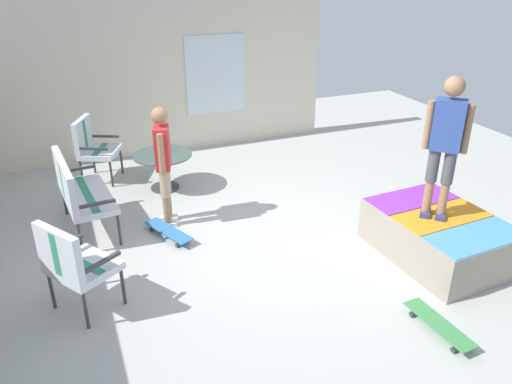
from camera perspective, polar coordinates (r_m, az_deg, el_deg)
ground_plane at (r=6.46m, az=2.54°, el=-6.05°), size 12.00×12.00×0.10m
house_facade at (r=9.18m, az=-10.30°, el=12.94°), size 0.23×6.00×2.78m
skate_ramp at (r=6.42m, az=20.30°, el=-4.64°), size 1.66×1.97×0.55m
patio_bench at (r=6.78m, az=-19.74°, el=0.35°), size 1.30×0.67×1.02m
patio_chair_near_house at (r=8.34m, az=-18.21°, el=5.24°), size 0.79×0.76×1.02m
patio_chair_by_wall at (r=5.25m, az=-20.21°, el=-7.41°), size 0.82×0.80×1.02m
patio_table at (r=7.82m, az=-10.53°, el=3.13°), size 0.90×0.90×0.57m
person_watching at (r=6.57m, az=-10.53°, el=3.75°), size 0.46×0.31×1.62m
person_skater at (r=5.88m, az=20.82°, el=5.68°), size 0.37×0.37×1.64m
skateboard_by_bench at (r=6.58m, az=-9.93°, el=-4.42°), size 0.81×0.50×0.10m
skateboard_spare at (r=5.32m, az=20.14°, el=-13.98°), size 0.81×0.25×0.10m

